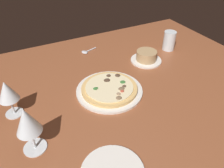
{
  "coord_description": "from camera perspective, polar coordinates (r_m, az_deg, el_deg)",
  "views": [
    {
      "loc": [
        -35.48,
        -66.4,
        62.25
      ],
      "look_at": [
        -1.55,
        -0.6,
        7.0
      ],
      "focal_mm": 35.2,
      "sensor_mm": 36.0,
      "label": 1
    }
  ],
  "objects": [
    {
      "name": "dining_table",
      "position": [
        0.96,
        0.65,
        -1.94
      ],
      "size": [
        150.0,
        110.0,
        4.0
      ],
      "primitive_type": "cube",
      "color": "brown",
      "rests_on": "ground"
    },
    {
      "name": "ramekin_on_saucer",
      "position": [
        1.14,
        8.91,
        6.97
      ],
      "size": [
        15.72,
        15.72,
        5.6
      ],
      "color": "silver",
      "rests_on": "dining_table"
    },
    {
      "name": "wine_glass_far",
      "position": [
        0.85,
        -25.59,
        -1.95
      ],
      "size": [
        7.16,
        7.16,
        14.69
      ],
      "color": "silver",
      "rests_on": "dining_table"
    },
    {
      "name": "spoon",
      "position": [
        1.23,
        -6.69,
        8.38
      ],
      "size": [
        9.64,
        5.07,
        1.0
      ],
      "color": "silver",
      "rests_on": "dining_table"
    },
    {
      "name": "wine_glass_near",
      "position": [
        0.68,
        -21.22,
        -9.2
      ],
      "size": [
        7.6,
        7.6,
        16.83
      ],
      "color": "silver",
      "rests_on": "dining_table"
    },
    {
      "name": "water_glass",
      "position": [
        1.27,
        14.59,
        10.55
      ],
      "size": [
        6.57,
        6.57,
        10.4
      ],
      "color": "silver",
      "rests_on": "dining_table"
    },
    {
      "name": "pizza_main",
      "position": [
        0.93,
        -0.66,
        -1.37
      ],
      "size": [
        28.03,
        28.03,
        3.34
      ],
      "color": "silver",
      "rests_on": "dining_table"
    }
  ]
}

